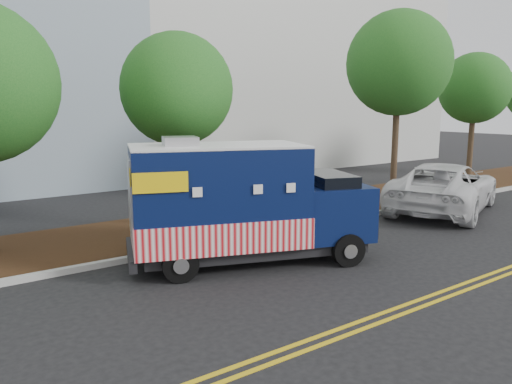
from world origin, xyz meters
TOP-DOWN VIEW (x-y plane):
  - ground at (0.00, 0.00)m, footprint 120.00×120.00m
  - curb at (0.00, 1.40)m, footprint 120.00×0.18m
  - mulch_strip at (0.00, 3.50)m, footprint 120.00×4.00m
  - centerline_near at (0.00, -4.45)m, footprint 120.00×0.10m
  - centerline_far at (0.00, -4.70)m, footprint 120.00×0.10m
  - tree_b at (-1.03, 3.57)m, footprint 3.40×3.40m
  - tree_c at (8.50, 2.95)m, footprint 4.15×4.15m
  - tree_d at (14.54, 3.23)m, footprint 3.34×3.34m
  - sign_post at (-2.82, 1.64)m, footprint 0.06×0.06m
  - food_truck at (-1.37, -0.27)m, footprint 6.39×4.08m
  - white_car at (8.29, 0.44)m, footprint 7.16×5.21m

SIDE VIEW (x-z plane):
  - ground at x=0.00m, z-range 0.00..0.00m
  - centerline_near at x=0.00m, z-range 0.00..0.01m
  - centerline_far at x=0.00m, z-range 0.00..0.01m
  - curb at x=0.00m, z-range 0.00..0.15m
  - mulch_strip at x=0.00m, z-range 0.00..0.15m
  - white_car at x=8.29m, z-range 0.00..1.81m
  - sign_post at x=-2.82m, z-range 0.00..2.40m
  - food_truck at x=-1.37m, z-range -0.15..3.03m
  - tree_b at x=-1.03m, z-range 1.32..7.40m
  - tree_d at x=14.54m, z-range 1.50..7.88m
  - tree_c at x=8.50m, z-range 1.73..9.36m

